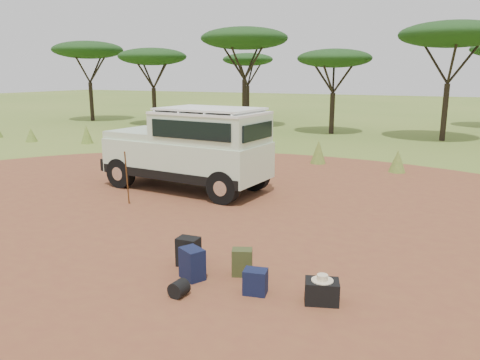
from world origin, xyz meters
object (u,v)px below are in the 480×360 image
at_px(safari_vehicle, 191,150).
at_px(backpack_navy, 192,264).
at_px(walking_staff, 127,178).
at_px(backpack_olive, 242,262).
at_px(duffel_navy, 255,282).
at_px(hard_case, 322,292).
at_px(backpack_black, 188,252).

height_order(safari_vehicle, backpack_navy, safari_vehicle).
bearing_deg(walking_staff, safari_vehicle, 43.97).
relative_size(backpack_olive, duffel_navy, 1.17).
bearing_deg(backpack_olive, hard_case, -35.78).
xyz_separation_m(duffel_navy, hard_case, (1.03, 0.17, -0.02)).
bearing_deg(safari_vehicle, backpack_black, -54.41).
distance_m(safari_vehicle, walking_staff, 2.34).
distance_m(walking_staff, duffel_navy, 6.08).
relative_size(walking_staff, backpack_black, 2.79).
bearing_deg(backpack_navy, safari_vehicle, 148.84).
relative_size(duffel_navy, hard_case, 0.80).
distance_m(safari_vehicle, hard_case, 7.71).
distance_m(walking_staff, backpack_olive, 5.38).
relative_size(safari_vehicle, duffel_navy, 12.83).
bearing_deg(walking_staff, duffel_navy, -62.67).
distance_m(backpack_black, duffel_navy, 1.63).
bearing_deg(safari_vehicle, walking_staff, -100.91).
bearing_deg(safari_vehicle, backpack_olive, -45.97).
bearing_deg(backpack_olive, safari_vehicle, 107.33).
bearing_deg(backpack_navy, backpack_olive, 62.45).
distance_m(walking_staff, hard_case, 6.90).
relative_size(backpack_black, backpack_olive, 1.11).
relative_size(safari_vehicle, walking_staff, 3.52).
height_order(backpack_olive, duffel_navy, backpack_olive).
height_order(backpack_black, duffel_navy, backpack_black).
height_order(duffel_navy, hard_case, duffel_navy).
distance_m(duffel_navy, hard_case, 1.05).
bearing_deg(walking_staff, backpack_olive, -60.56).
distance_m(backpack_navy, hard_case, 2.23).
xyz_separation_m(safari_vehicle, backpack_black, (2.97, -4.93, -0.93)).
xyz_separation_m(safari_vehicle, duffel_navy, (4.52, -5.43, -0.99)).
bearing_deg(backpack_olive, walking_staff, 127.86).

